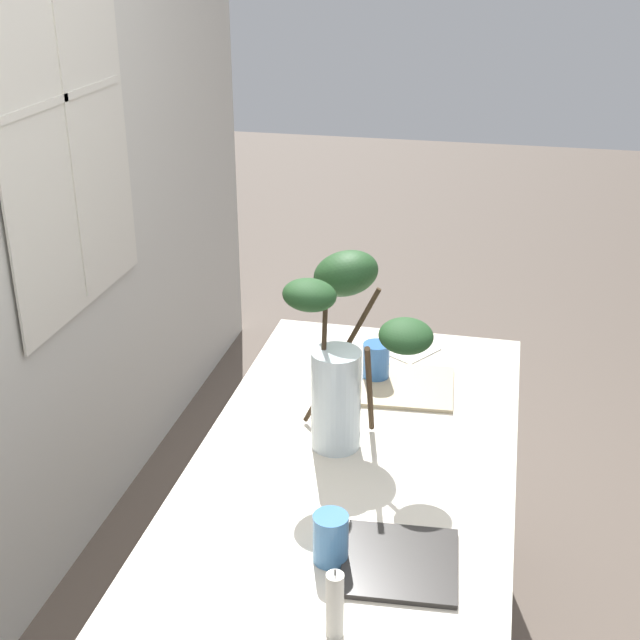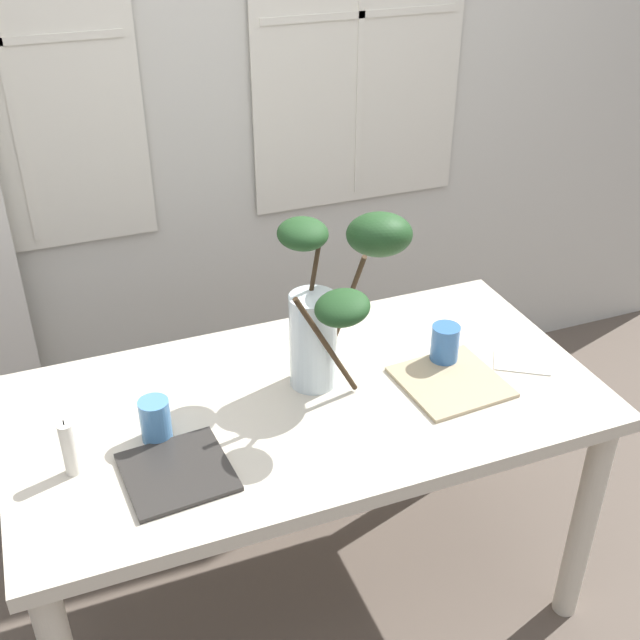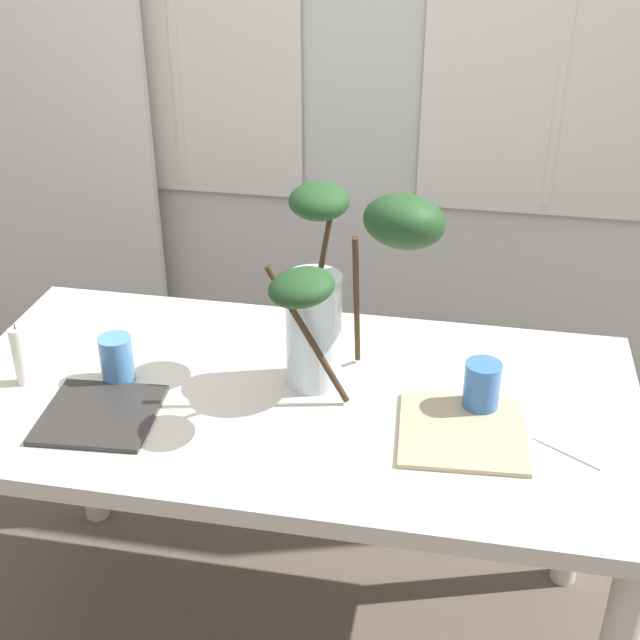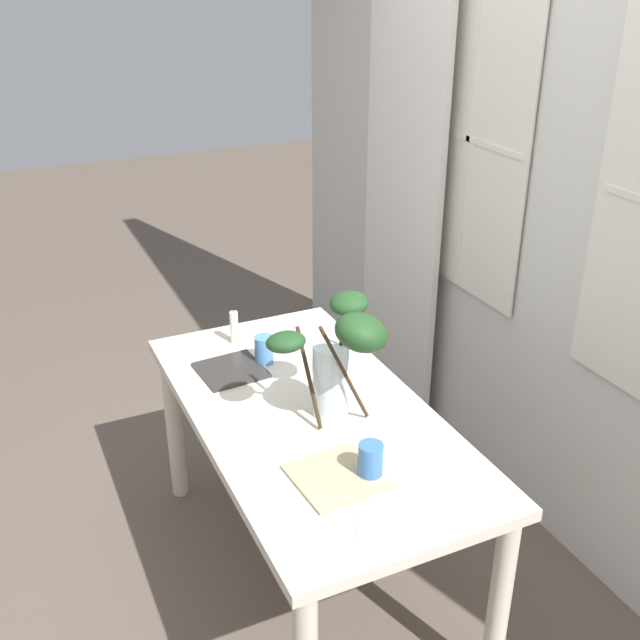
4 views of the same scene
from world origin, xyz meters
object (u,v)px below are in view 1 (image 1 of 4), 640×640
Objects in this scene: plate_square_left at (400,562)px; pillar_candle at (335,605)px; drinking_glass_blue_right at (376,362)px; drinking_glass_blue_left at (331,538)px; plate_square_right at (408,386)px; vase_with_branches at (343,346)px; dining_table at (354,491)px.

plate_square_left is 1.57× the size of pillar_candle.
pillar_candle reaches higher than drinking_glass_blue_right.
drinking_glass_blue_left is 0.79m from plate_square_right.
drinking_glass_blue_left reaches higher than plate_square_left.
vase_with_branches is 0.54m from drinking_glass_blue_left.
vase_with_branches reaches higher than plate_square_right.
dining_table is at bearing 23.44° from plate_square_left.
plate_square_right is 0.99m from pillar_candle.
pillar_candle is at bearing -173.18° from dining_table.
drinking_glass_blue_right is at bearing 71.83° from plate_square_right.
vase_with_branches is at bearing 28.45° from dining_table.
plate_square_left reaches higher than plate_square_right.
plate_square_left is at bearing -155.51° from vase_with_branches.
drinking_glass_blue_left is at bearing 175.42° from plate_square_right.
plate_square_left is at bearing -83.60° from drinking_glass_blue_left.
dining_table is 10.13× the size of pillar_candle.
drinking_glass_blue_right is (0.81, 0.04, 0.00)m from drinking_glass_blue_left.
plate_square_right is (-0.03, -0.10, -0.05)m from drinking_glass_blue_right.
plate_square_left is at bearing -167.19° from drinking_glass_blue_right.
vase_with_branches reaches higher than drinking_glass_blue_right.
dining_table is 0.38m from vase_with_branches.
drinking_glass_blue_left reaches higher than dining_table.
drinking_glass_blue_left is at bearing 96.40° from plate_square_left.
drinking_glass_blue_left is 0.43× the size of plate_square_right.
vase_with_branches reaches higher than dining_table.
plate_square_left reaches higher than dining_table.
pillar_candle is at bearing 157.14° from plate_square_left.
vase_with_branches is 0.74m from pillar_candle.
drinking_glass_blue_left is (-0.40, -0.02, 0.16)m from dining_table.
drinking_glass_blue_right is 0.44× the size of plate_square_right.
vase_with_branches is 4.23× the size of drinking_glass_blue_right.
plate_square_left is (-0.80, -0.18, -0.05)m from drinking_glass_blue_right.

